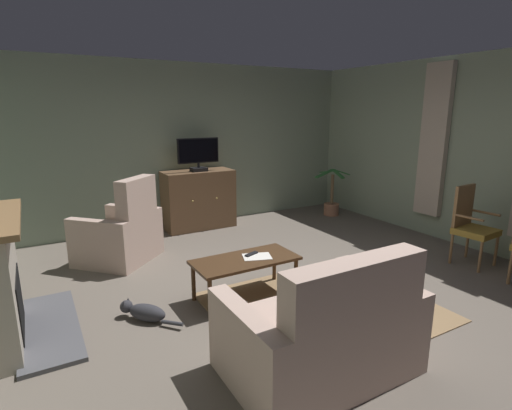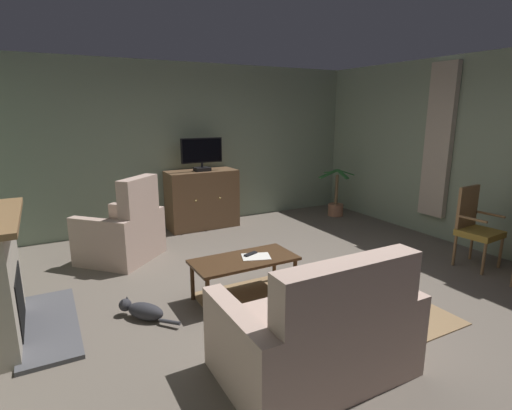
{
  "view_description": "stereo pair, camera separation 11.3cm",
  "coord_description": "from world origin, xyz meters",
  "px_view_note": "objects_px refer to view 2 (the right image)",
  "views": [
    {
      "loc": [
        -2.42,
        -3.42,
        1.97
      ],
      "look_at": [
        -0.22,
        0.42,
        0.92
      ],
      "focal_mm": 27.82,
      "sensor_mm": 36.0,
      "label": 1
    },
    {
      "loc": [
        -2.32,
        -3.48,
        1.97
      ],
      "look_at": [
        -0.22,
        0.42,
        0.92
      ],
      "focal_mm": 27.82,
      "sensor_mm": 36.0,
      "label": 2
    }
  ],
  "objects_px": {
    "potted_plant_small_fern_corner": "(336,204)",
    "cat": "(143,310)",
    "coffee_table": "(244,263)",
    "folded_newspaper": "(256,257)",
    "sofa_floral": "(318,334)",
    "television": "(202,153)",
    "side_chair_beside_plant": "(475,226)",
    "tv_cabinet": "(202,200)",
    "armchair_in_far_corner": "(123,234)",
    "tv_remote": "(251,254)"
  },
  "relations": [
    {
      "from": "tv_remote",
      "to": "potted_plant_small_fern_corner",
      "type": "distance_m",
      "value": 3.7
    },
    {
      "from": "armchair_in_far_corner",
      "to": "potted_plant_small_fern_corner",
      "type": "bearing_deg",
      "value": 6.32
    },
    {
      "from": "tv_remote",
      "to": "potted_plant_small_fern_corner",
      "type": "relative_size",
      "value": 0.19
    },
    {
      "from": "coffee_table",
      "to": "sofa_floral",
      "type": "relative_size",
      "value": 0.79
    },
    {
      "from": "television",
      "to": "cat",
      "type": "distance_m",
      "value": 3.32
    },
    {
      "from": "folded_newspaper",
      "to": "sofa_floral",
      "type": "relative_size",
      "value": 0.21
    },
    {
      "from": "folded_newspaper",
      "to": "armchair_in_far_corner",
      "type": "bearing_deg",
      "value": 139.63
    },
    {
      "from": "television",
      "to": "cat",
      "type": "bearing_deg",
      "value": -122.03
    },
    {
      "from": "tv_remote",
      "to": "tv_cabinet",
      "type": "bearing_deg",
      "value": 60.2
    },
    {
      "from": "armchair_in_far_corner",
      "to": "side_chair_beside_plant",
      "type": "relative_size",
      "value": 1.22
    },
    {
      "from": "tv_cabinet",
      "to": "coffee_table",
      "type": "bearing_deg",
      "value": -101.7
    },
    {
      "from": "potted_plant_small_fern_corner",
      "to": "coffee_table",
      "type": "bearing_deg",
      "value": -144.11
    },
    {
      "from": "cat",
      "to": "potted_plant_small_fern_corner",
      "type": "bearing_deg",
      "value": 27.65
    },
    {
      "from": "armchair_in_far_corner",
      "to": "cat",
      "type": "xyz_separation_m",
      "value": [
        -0.15,
        -1.74,
        -0.27
      ]
    },
    {
      "from": "coffee_table",
      "to": "side_chair_beside_plant",
      "type": "height_order",
      "value": "side_chair_beside_plant"
    },
    {
      "from": "side_chair_beside_plant",
      "to": "coffee_table",
      "type": "bearing_deg",
      "value": 168.98
    },
    {
      "from": "tv_remote",
      "to": "folded_newspaper",
      "type": "bearing_deg",
      "value": -90.58
    },
    {
      "from": "television",
      "to": "coffee_table",
      "type": "xyz_separation_m",
      "value": [
        -0.57,
        -2.68,
        -0.89
      ]
    },
    {
      "from": "tv_cabinet",
      "to": "side_chair_beside_plant",
      "type": "relative_size",
      "value": 1.14
    },
    {
      "from": "tv_cabinet",
      "to": "coffee_table",
      "type": "distance_m",
      "value": 2.79
    },
    {
      "from": "potted_plant_small_fern_corner",
      "to": "side_chair_beside_plant",
      "type": "bearing_deg",
      "value": -91.36
    },
    {
      "from": "folded_newspaper",
      "to": "coffee_table",
      "type": "bearing_deg",
      "value": -166.51
    },
    {
      "from": "tv_cabinet",
      "to": "coffee_table",
      "type": "xyz_separation_m",
      "value": [
        -0.57,
        -2.73,
        -0.08
      ]
    },
    {
      "from": "armchair_in_far_corner",
      "to": "cat",
      "type": "bearing_deg",
      "value": -95.09
    },
    {
      "from": "cat",
      "to": "sofa_floral",
      "type": "bearing_deg",
      "value": -56.31
    },
    {
      "from": "cat",
      "to": "tv_cabinet",
      "type": "bearing_deg",
      "value": 58.48
    },
    {
      "from": "coffee_table",
      "to": "armchair_in_far_corner",
      "type": "xyz_separation_m",
      "value": [
        -0.92,
        1.79,
        -0.04
      ]
    },
    {
      "from": "television",
      "to": "cat",
      "type": "height_order",
      "value": "television"
    },
    {
      "from": "folded_newspaper",
      "to": "tv_cabinet",
      "type": "bearing_deg",
      "value": 100.39
    },
    {
      "from": "tv_remote",
      "to": "cat",
      "type": "height_order",
      "value": "tv_remote"
    },
    {
      "from": "sofa_floral",
      "to": "potted_plant_small_fern_corner",
      "type": "bearing_deg",
      "value": 48.91
    },
    {
      "from": "sofa_floral",
      "to": "tv_cabinet",
      "type": "bearing_deg",
      "value": 80.94
    },
    {
      "from": "potted_plant_small_fern_corner",
      "to": "cat",
      "type": "xyz_separation_m",
      "value": [
        -4.17,
        -2.18,
        -0.13
      ]
    },
    {
      "from": "tv_cabinet",
      "to": "side_chair_beside_plant",
      "type": "bearing_deg",
      "value": -53.48
    },
    {
      "from": "folded_newspaper",
      "to": "potted_plant_small_fern_corner",
      "type": "relative_size",
      "value": 0.33
    },
    {
      "from": "television",
      "to": "coffee_table",
      "type": "relative_size",
      "value": 0.63
    },
    {
      "from": "coffee_table",
      "to": "side_chair_beside_plant",
      "type": "distance_m",
      "value": 3.09
    },
    {
      "from": "coffee_table",
      "to": "folded_newspaper",
      "type": "xyz_separation_m",
      "value": [
        0.13,
        -0.01,
        0.05
      ]
    },
    {
      "from": "television",
      "to": "folded_newspaper",
      "type": "xyz_separation_m",
      "value": [
        -0.43,
        -2.69,
        -0.84
      ]
    },
    {
      "from": "coffee_table",
      "to": "folded_newspaper",
      "type": "relative_size",
      "value": 3.75
    },
    {
      "from": "folded_newspaper",
      "to": "cat",
      "type": "xyz_separation_m",
      "value": [
        -1.21,
        0.07,
        -0.36
      ]
    },
    {
      "from": "folded_newspaper",
      "to": "armchair_in_far_corner",
      "type": "relative_size",
      "value": 0.24
    },
    {
      "from": "television",
      "to": "tv_remote",
      "type": "bearing_deg",
      "value": -99.9
    },
    {
      "from": "folded_newspaper",
      "to": "sofa_floral",
      "type": "distance_m",
      "value": 1.43
    },
    {
      "from": "television",
      "to": "armchair_in_far_corner",
      "type": "distance_m",
      "value": 1.96
    },
    {
      "from": "coffee_table",
      "to": "cat",
      "type": "height_order",
      "value": "coffee_table"
    },
    {
      "from": "tv_cabinet",
      "to": "sofa_floral",
      "type": "height_order",
      "value": "sofa_floral"
    },
    {
      "from": "side_chair_beside_plant",
      "to": "potted_plant_small_fern_corner",
      "type": "bearing_deg",
      "value": 88.64
    },
    {
      "from": "folded_newspaper",
      "to": "side_chair_beside_plant",
      "type": "distance_m",
      "value": 2.95
    },
    {
      "from": "coffee_table",
      "to": "side_chair_beside_plant",
      "type": "xyz_separation_m",
      "value": [
        3.03,
        -0.59,
        0.14
      ]
    }
  ]
}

